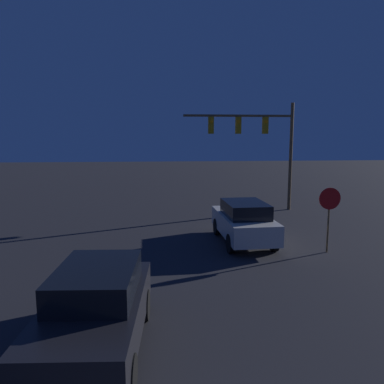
{
  "coord_description": "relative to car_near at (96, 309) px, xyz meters",
  "views": [
    {
      "loc": [
        -1.2,
        -0.73,
        4.1
      ],
      "look_at": [
        0.0,
        12.72,
        2.07
      ],
      "focal_mm": 35.0,
      "sensor_mm": 36.0,
      "label": 1
    }
  ],
  "objects": [
    {
      "name": "traffic_signal_mast",
      "position": [
        6.68,
        13.31,
        3.23
      ],
      "size": [
        6.03,
        0.3,
        5.88
      ],
      "color": "brown",
      "rests_on": "ground_plane"
    },
    {
      "name": "car_near",
      "position": [
        0.0,
        0.0,
        0.0
      ],
      "size": [
        1.98,
        4.14,
        1.63
      ],
      "rotation": [
        0.0,
        0.0,
        3.08
      ],
      "color": "black",
      "rests_on": "ground_plane"
    },
    {
      "name": "stop_sign",
      "position": [
        7.15,
        5.54,
        0.79
      ],
      "size": [
        0.77,
        0.07,
        2.32
      ],
      "color": "brown",
      "rests_on": "ground_plane"
    },
    {
      "name": "car_far",
      "position": [
        4.46,
        7.0,
        0.0
      ],
      "size": [
        1.91,
        4.11,
        1.63
      ],
      "rotation": [
        0.0,
        0.0,
        0.04
      ],
      "color": "beige",
      "rests_on": "ground_plane"
    }
  ]
}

